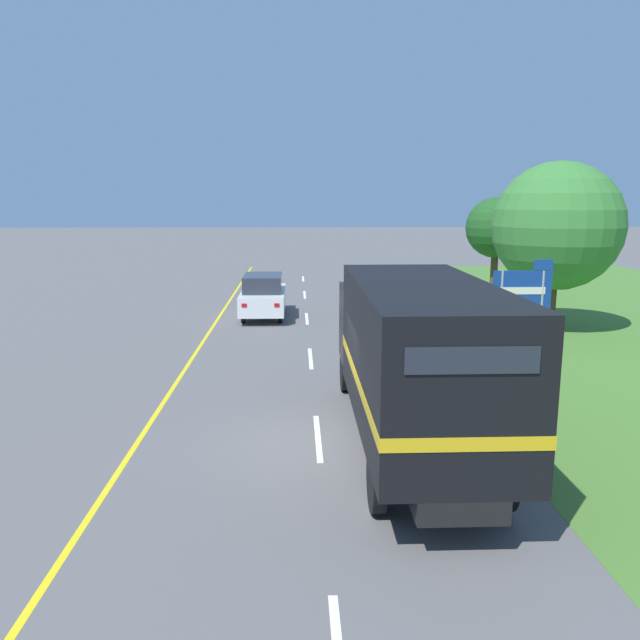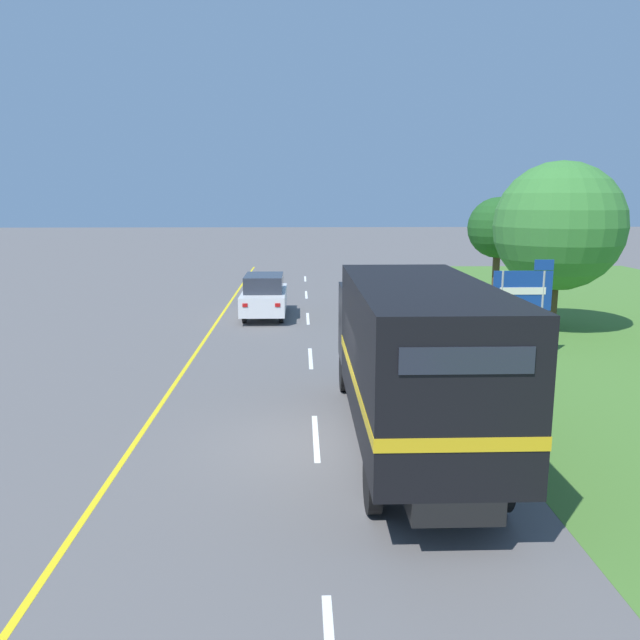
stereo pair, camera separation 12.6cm
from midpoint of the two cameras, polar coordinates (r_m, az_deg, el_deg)
ground_plane at (r=12.92m, az=-0.06°, el=-11.24°), size 200.00×200.00×0.00m
edge_line_yellow at (r=21.21m, az=-10.82°, el=-2.53°), size 0.12×50.73×0.01m
centre_dash_near at (r=13.24m, az=-0.11°, el=-10.66°), size 0.12×2.60×0.01m
centre_dash_mid_a at (r=19.53m, az=-0.69°, el=-3.50°), size 0.12×2.60×0.01m
centre_dash_mid_b at (r=25.97m, az=-0.98°, el=0.14°), size 0.12×2.60×0.01m
centre_dash_far at (r=32.48m, az=-1.15°, el=2.33°), size 0.12×2.60×0.01m
centre_dash_farthest at (r=39.01m, az=-1.27°, el=3.79°), size 0.12×2.60×0.01m
horse_trailer_truck at (r=12.26m, az=8.58°, el=-3.08°), size 2.38×8.55×3.43m
lead_car_white at (r=26.32m, az=-4.97°, el=2.27°), size 1.80×4.46×1.80m
highway_sign at (r=20.27m, az=18.27°, el=2.21°), size 1.83×0.09×3.07m
roadside_tree_near at (r=24.92m, az=21.13°, el=7.99°), size 4.75×4.75×6.28m
roadside_tree_mid at (r=31.95m, az=16.09°, el=8.07°), size 2.95×2.95×5.00m
delineator_post at (r=15.95m, az=15.11°, el=-5.35°), size 0.08×0.08×0.95m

